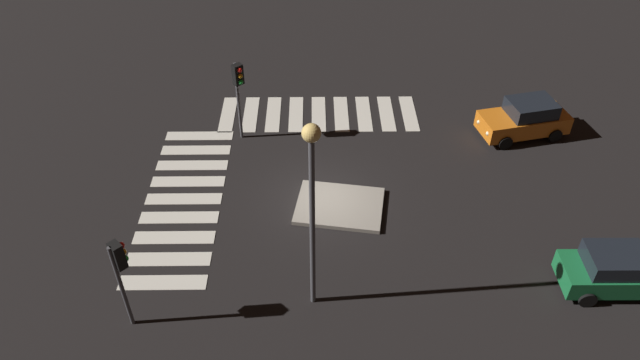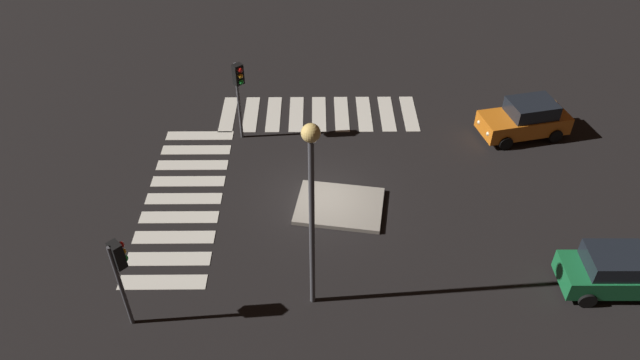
# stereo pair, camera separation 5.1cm
# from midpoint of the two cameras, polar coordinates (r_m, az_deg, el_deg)

# --- Properties ---
(ground_plane) EXTENTS (80.00, 80.00, 0.00)m
(ground_plane) POSITION_cam_midpoint_polar(r_m,az_deg,el_deg) (25.27, -0.06, -1.75)
(ground_plane) COLOR black
(traffic_island) EXTENTS (3.94, 3.21, 0.18)m
(traffic_island) POSITION_cam_midpoint_polar(r_m,az_deg,el_deg) (24.78, 1.82, -2.49)
(traffic_island) COLOR gray
(traffic_island) RESTS_ON ground
(car_orange) EXTENTS (4.43, 2.64, 1.82)m
(car_orange) POSITION_cam_midpoint_polar(r_m,az_deg,el_deg) (30.07, 18.97, 5.56)
(car_orange) COLOR orange
(car_orange) RESTS_ON ground
(car_green) EXTENTS (4.00, 1.90, 1.73)m
(car_green) POSITION_cam_midpoint_polar(r_m,az_deg,el_deg) (23.65, 26.43, -7.79)
(car_green) COLOR #196B38
(car_green) RESTS_ON ground
(traffic_light_north) EXTENTS (0.54, 0.54, 3.67)m
(traffic_light_north) POSITION_cam_midpoint_polar(r_m,az_deg,el_deg) (19.83, -18.70, -7.70)
(traffic_light_north) COLOR #47474C
(traffic_light_north) RESTS_ON ground
(traffic_light_east) EXTENTS (0.54, 0.53, 3.97)m
(traffic_light_east) POSITION_cam_midpoint_polar(r_m,az_deg,el_deg) (27.29, -7.88, 9.12)
(traffic_light_east) COLOR #47474C
(traffic_light_east) RESTS_ON ground
(street_lamp) EXTENTS (0.56, 0.56, 7.50)m
(street_lamp) POSITION_cam_midpoint_polar(r_m,az_deg,el_deg) (17.78, -0.86, -1.00)
(street_lamp) COLOR #47474C
(street_lamp) RESTS_ON ground
(crosswalk_near) EXTENTS (9.90, 3.20, 0.02)m
(crosswalk_near) POSITION_cam_midpoint_polar(r_m,az_deg,el_deg) (30.42, -0.18, 6.35)
(crosswalk_near) COLOR silver
(crosswalk_near) RESTS_ON ground
(crosswalk_side) EXTENTS (3.20, 9.90, 0.02)m
(crosswalk_side) POSITION_cam_midpoint_polar(r_m,az_deg,el_deg) (25.88, -12.96, -1.78)
(crosswalk_side) COLOR silver
(crosswalk_side) RESTS_ON ground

